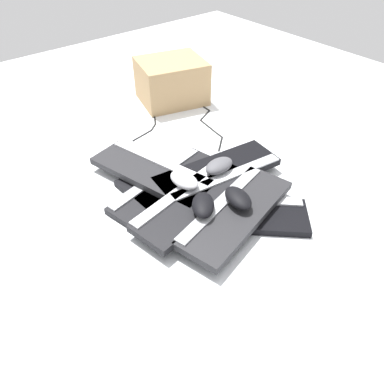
{
  "coord_description": "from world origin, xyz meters",
  "views": [
    {
      "loc": [
        -0.73,
        0.57,
        0.82
      ],
      "look_at": [
        -0.01,
        -0.02,
        0.03
      ],
      "focal_mm": 35.0,
      "sensor_mm": 36.0,
      "label": 1
    }
  ],
  "objects_px": {
    "keyboard_0": "(168,186)",
    "keyboard_2": "(236,213)",
    "keyboard_7": "(151,172)",
    "mouse_2": "(219,166)",
    "mouse_1": "(238,198)",
    "keyboard_4": "(195,200)",
    "keyboard_5": "(218,171)",
    "cardboard_box": "(172,81)",
    "keyboard_6": "(236,212)",
    "keyboard_3": "(227,187)",
    "mouse_3": "(185,180)",
    "keyboard_1": "(172,206)",
    "mouse_0": "(203,205)"
  },
  "relations": [
    {
      "from": "keyboard_0",
      "to": "keyboard_2",
      "type": "relative_size",
      "value": 1.09
    },
    {
      "from": "keyboard_7",
      "to": "mouse_2",
      "type": "distance_m",
      "value": 0.23
    },
    {
      "from": "mouse_1",
      "to": "keyboard_4",
      "type": "bearing_deg",
      "value": -129.07
    },
    {
      "from": "keyboard_5",
      "to": "cardboard_box",
      "type": "relative_size",
      "value": 1.59
    },
    {
      "from": "keyboard_4",
      "to": "keyboard_6",
      "type": "bearing_deg",
      "value": -152.86
    },
    {
      "from": "keyboard_3",
      "to": "keyboard_5",
      "type": "relative_size",
      "value": 1.02
    },
    {
      "from": "keyboard_3",
      "to": "mouse_3",
      "type": "bearing_deg",
      "value": 67.09
    },
    {
      "from": "keyboard_6",
      "to": "mouse_2",
      "type": "height_order",
      "value": "mouse_2"
    },
    {
      "from": "cardboard_box",
      "to": "mouse_3",
      "type": "bearing_deg",
      "value": 146.28
    },
    {
      "from": "keyboard_1",
      "to": "keyboard_3",
      "type": "relative_size",
      "value": 0.96
    },
    {
      "from": "mouse_1",
      "to": "mouse_3",
      "type": "xyz_separation_m",
      "value": [
        0.17,
        0.07,
        0.0
      ]
    },
    {
      "from": "keyboard_0",
      "to": "mouse_1",
      "type": "height_order",
      "value": "mouse_1"
    },
    {
      "from": "keyboard_0",
      "to": "mouse_0",
      "type": "height_order",
      "value": "mouse_0"
    },
    {
      "from": "cardboard_box",
      "to": "keyboard_1",
      "type": "bearing_deg",
      "value": 142.86
    },
    {
      "from": "keyboard_7",
      "to": "cardboard_box",
      "type": "relative_size",
      "value": 1.61
    },
    {
      "from": "keyboard_2",
      "to": "cardboard_box",
      "type": "relative_size",
      "value": 1.46
    },
    {
      "from": "keyboard_4",
      "to": "keyboard_6",
      "type": "distance_m",
      "value": 0.14
    },
    {
      "from": "mouse_1",
      "to": "keyboard_1",
      "type": "bearing_deg",
      "value": -126.72
    },
    {
      "from": "mouse_2",
      "to": "cardboard_box",
      "type": "bearing_deg",
      "value": -117.28
    },
    {
      "from": "keyboard_1",
      "to": "keyboard_3",
      "type": "distance_m",
      "value": 0.2
    },
    {
      "from": "keyboard_1",
      "to": "mouse_0",
      "type": "xyz_separation_m",
      "value": [
        -0.11,
        -0.03,
        0.07
      ]
    },
    {
      "from": "keyboard_1",
      "to": "mouse_1",
      "type": "relative_size",
      "value": 4.05
    },
    {
      "from": "keyboard_0",
      "to": "mouse_2",
      "type": "distance_m",
      "value": 0.19
    },
    {
      "from": "keyboard_2",
      "to": "mouse_0",
      "type": "height_order",
      "value": "mouse_0"
    },
    {
      "from": "keyboard_6",
      "to": "mouse_0",
      "type": "relative_size",
      "value": 4.21
    },
    {
      "from": "keyboard_0",
      "to": "keyboard_6",
      "type": "bearing_deg",
      "value": -166.73
    },
    {
      "from": "keyboard_1",
      "to": "mouse_3",
      "type": "height_order",
      "value": "mouse_3"
    },
    {
      "from": "mouse_0",
      "to": "mouse_1",
      "type": "xyz_separation_m",
      "value": [
        -0.04,
        -0.1,
        0.0
      ]
    },
    {
      "from": "keyboard_4",
      "to": "cardboard_box",
      "type": "distance_m",
      "value": 0.78
    },
    {
      "from": "keyboard_3",
      "to": "mouse_0",
      "type": "bearing_deg",
      "value": 112.57
    },
    {
      "from": "keyboard_5",
      "to": "keyboard_6",
      "type": "bearing_deg",
      "value": 152.27
    },
    {
      "from": "keyboard_2",
      "to": "keyboard_7",
      "type": "xyz_separation_m",
      "value": [
        0.31,
        0.1,
        0.03
      ]
    },
    {
      "from": "mouse_0",
      "to": "mouse_1",
      "type": "relative_size",
      "value": 1.0
    },
    {
      "from": "keyboard_1",
      "to": "keyboard_3",
      "type": "xyz_separation_m",
      "value": [
        -0.04,
        -0.2,
        0.0
      ]
    },
    {
      "from": "mouse_2",
      "to": "mouse_0",
      "type": "bearing_deg",
      "value": 30.0
    },
    {
      "from": "keyboard_0",
      "to": "keyboard_5",
      "type": "distance_m",
      "value": 0.18
    },
    {
      "from": "keyboard_7",
      "to": "cardboard_box",
      "type": "distance_m",
      "value": 0.63
    },
    {
      "from": "keyboard_7",
      "to": "mouse_1",
      "type": "height_order",
      "value": "mouse_1"
    },
    {
      "from": "keyboard_0",
      "to": "keyboard_3",
      "type": "bearing_deg",
      "value": -131.79
    },
    {
      "from": "keyboard_7",
      "to": "mouse_1",
      "type": "relative_size",
      "value": 4.21
    },
    {
      "from": "keyboard_7",
      "to": "mouse_3",
      "type": "distance_m",
      "value": 0.15
    },
    {
      "from": "keyboard_7",
      "to": "cardboard_box",
      "type": "height_order",
      "value": "cardboard_box"
    },
    {
      "from": "keyboard_4",
      "to": "keyboard_5",
      "type": "distance_m",
      "value": 0.17
    },
    {
      "from": "mouse_1",
      "to": "mouse_2",
      "type": "distance_m",
      "value": 0.17
    },
    {
      "from": "keyboard_3",
      "to": "keyboard_0",
      "type": "bearing_deg",
      "value": 48.21
    },
    {
      "from": "keyboard_1",
      "to": "mouse_2",
      "type": "height_order",
      "value": "mouse_2"
    },
    {
      "from": "keyboard_5",
      "to": "mouse_0",
      "type": "distance_m",
      "value": 0.22
    },
    {
      "from": "keyboard_3",
      "to": "keyboard_7",
      "type": "distance_m",
      "value": 0.26
    },
    {
      "from": "keyboard_0",
      "to": "keyboard_3",
      "type": "relative_size",
      "value": 0.99
    },
    {
      "from": "keyboard_7",
      "to": "cardboard_box",
      "type": "xyz_separation_m",
      "value": [
        0.45,
        -0.43,
        0.05
      ]
    }
  ]
}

